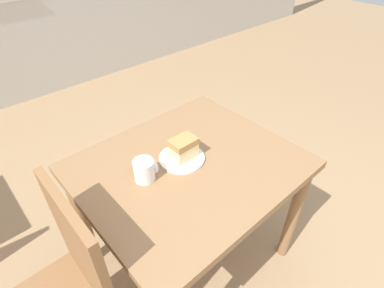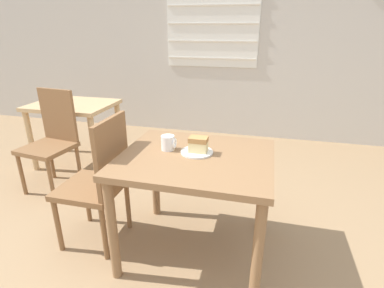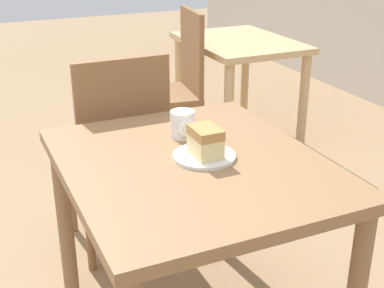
{
  "view_description": "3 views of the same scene",
  "coord_description": "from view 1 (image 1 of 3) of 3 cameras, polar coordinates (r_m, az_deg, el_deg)",
  "views": [
    {
      "loc": [
        -0.59,
        -0.28,
        1.62
      ],
      "look_at": [
        0.11,
        0.5,
        0.8
      ],
      "focal_mm": 28.0,
      "sensor_mm": 36.0,
      "label": 1
    },
    {
      "loc": [
        0.47,
        -1.19,
        1.47
      ],
      "look_at": [
        0.04,
        0.49,
        0.79
      ],
      "focal_mm": 28.0,
      "sensor_mm": 36.0,
      "label": 2
    },
    {
      "loc": [
        1.49,
        -0.17,
        1.45
      ],
      "look_at": [
        0.06,
        0.47,
        0.78
      ],
      "focal_mm": 50.0,
      "sensor_mm": 36.0,
      "label": 3
    }
  ],
  "objects": [
    {
      "name": "dining_table_near",
      "position": [
        1.41,
        -0.58,
        -6.99
      ],
      "size": [
        0.95,
        0.81,
        0.73
      ],
      "color": "olive",
      "rests_on": "ground_plane"
    },
    {
      "name": "plate",
      "position": [
        1.36,
        -1.94,
        -2.7
      ],
      "size": [
        0.21,
        0.21,
        0.01
      ],
      "color": "white",
      "rests_on": "dining_table_near"
    },
    {
      "name": "cake_slice",
      "position": [
        1.33,
        -1.67,
        -0.76
      ],
      "size": [
        0.12,
        0.08,
        0.1
      ],
      "color": "beige",
      "rests_on": "plate"
    },
    {
      "name": "coffee_mug",
      "position": [
        1.25,
        -8.96,
        -4.87
      ],
      "size": [
        0.09,
        0.09,
        0.1
      ],
      "color": "white",
      "rests_on": "dining_table_near"
    }
  ]
}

